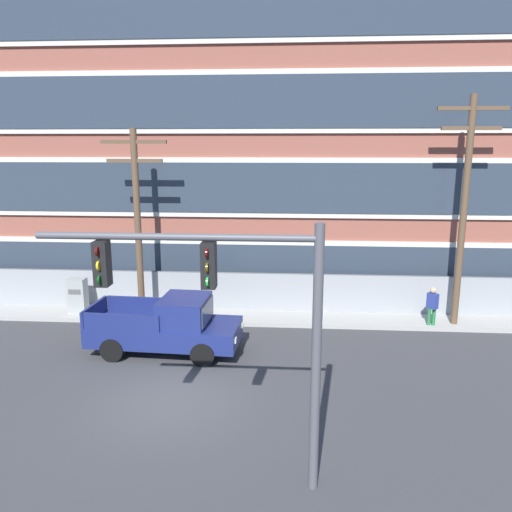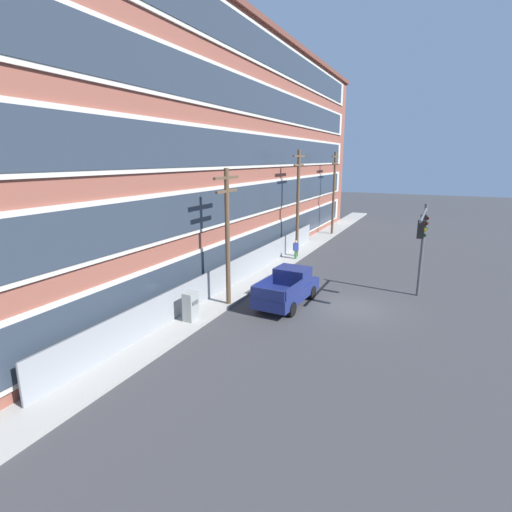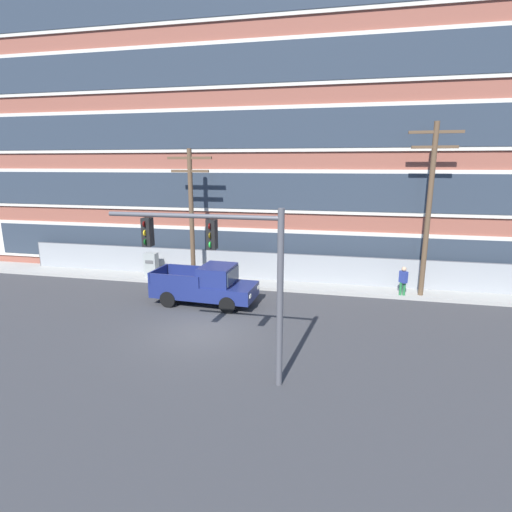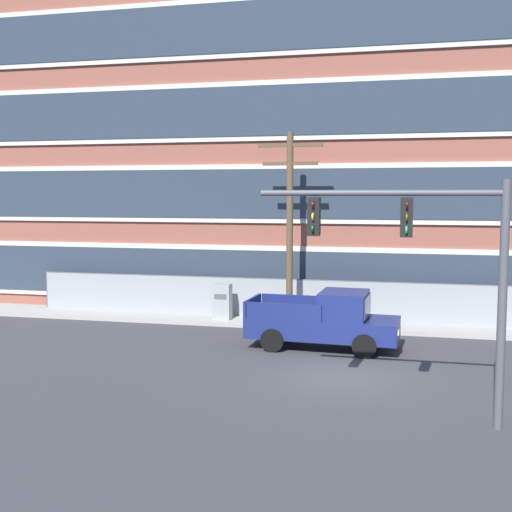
% 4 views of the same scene
% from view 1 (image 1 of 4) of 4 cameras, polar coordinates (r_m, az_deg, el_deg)
% --- Properties ---
extents(ground_plane, '(160.00, 160.00, 0.00)m').
position_cam_1_polar(ground_plane, '(14.80, -9.80, -16.09)').
color(ground_plane, '#38383A').
extents(sidewalk_building_side, '(80.00, 2.18, 0.16)m').
position_cam_1_polar(sidewalk_building_side, '(21.21, -5.21, -6.71)').
color(sidewalk_building_side, '#9E9B93').
rests_on(sidewalk_building_side, ground).
extents(brick_mill_building, '(52.84, 12.36, 17.58)m').
position_cam_1_polar(brick_mill_building, '(26.90, 9.71, 16.09)').
color(brick_mill_building, brown).
rests_on(brick_mill_building, ground).
extents(chain_link_fence, '(30.89, 0.06, 1.80)m').
position_cam_1_polar(chain_link_fence, '(21.31, -1.55, -4.19)').
color(chain_link_fence, gray).
rests_on(chain_link_fence, ground).
extents(traffic_signal_mast, '(5.60, 0.43, 5.63)m').
position_cam_1_polar(traffic_signal_mast, '(9.82, -2.69, -5.45)').
color(traffic_signal_mast, '#4C4C51').
rests_on(traffic_signal_mast, ground).
extents(pickup_truck_navy, '(5.28, 2.34, 2.01)m').
position_cam_1_polar(pickup_truck_navy, '(17.60, -9.99, -7.93)').
color(pickup_truck_navy, navy).
rests_on(pickup_truck_navy, ground).
extents(utility_pole_near_corner, '(2.52, 0.26, 7.68)m').
position_cam_1_polar(utility_pole_near_corner, '(20.00, -13.39, 4.27)').
color(utility_pole_near_corner, brown).
rests_on(utility_pole_near_corner, ground).
extents(utility_pole_midblock, '(2.52, 0.26, 8.86)m').
position_cam_1_polar(utility_pole_midblock, '(20.39, 22.72, 5.54)').
color(utility_pole_midblock, brown).
rests_on(utility_pole_midblock, ground).
extents(electrical_cabinet, '(0.73, 0.56, 1.63)m').
position_cam_1_polar(electrical_cabinet, '(22.28, -19.70, -4.47)').
color(electrical_cabinet, '#939993').
rests_on(electrical_cabinet, ground).
extents(pedestrian_near_cabinet, '(0.44, 0.46, 1.69)m').
position_cam_1_polar(pedestrian_near_cabinet, '(20.66, 19.49, -5.31)').
color(pedestrian_near_cabinet, '#236B38').
rests_on(pedestrian_near_cabinet, ground).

